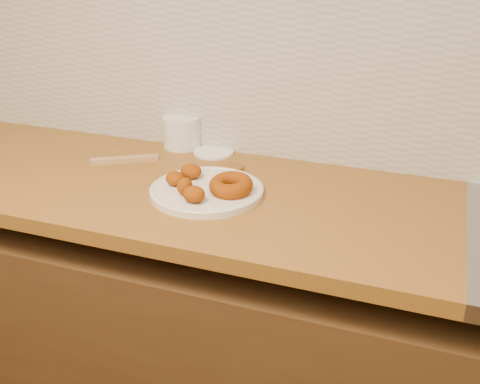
% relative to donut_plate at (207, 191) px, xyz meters
% --- Properties ---
extents(wall_back, '(4.00, 0.02, 2.70)m').
position_rel_donut_plate_xyz_m(wall_back, '(0.14, 0.34, 0.44)').
color(wall_back, tan).
rests_on(wall_back, ground).
extents(base_cabinet, '(3.60, 0.60, 0.77)m').
position_rel_donut_plate_xyz_m(base_cabinet, '(0.14, 0.03, -0.52)').
color(base_cabinet, '#4A2F17').
rests_on(base_cabinet, floor).
extents(butcher_block, '(2.30, 0.62, 0.04)m').
position_rel_donut_plate_xyz_m(butcher_block, '(-0.51, 0.03, -0.03)').
color(butcher_block, olive).
rests_on(butcher_block, base_cabinet).
extents(backsplash, '(3.60, 0.02, 0.60)m').
position_rel_donut_plate_xyz_m(backsplash, '(0.14, 0.33, 0.29)').
color(backsplash, '#B7B3A4').
rests_on(backsplash, wall_back).
extents(donut_plate, '(0.30, 0.30, 0.02)m').
position_rel_donut_plate_xyz_m(donut_plate, '(0.00, 0.00, 0.00)').
color(donut_plate, silver).
rests_on(donut_plate, butcher_block).
extents(ring_donut, '(0.12, 0.12, 0.05)m').
position_rel_donut_plate_xyz_m(ring_donut, '(0.07, -0.00, 0.03)').
color(ring_donut, '#903C09').
rests_on(ring_donut, donut_plate).
extents(fried_dough_chunks, '(0.17, 0.20, 0.04)m').
position_rel_donut_plate_xyz_m(fried_dough_chunks, '(-0.05, -0.02, 0.03)').
color(fried_dough_chunks, '#903C09').
rests_on(fried_dough_chunks, donut_plate).
extents(plastic_tub, '(0.15, 0.15, 0.10)m').
position_rel_donut_plate_xyz_m(plastic_tub, '(-0.22, 0.31, 0.04)').
color(plastic_tub, silver).
rests_on(plastic_tub, butcher_block).
extents(tub_lid, '(0.14, 0.14, 0.01)m').
position_rel_donut_plate_xyz_m(tub_lid, '(-0.10, 0.28, -0.00)').
color(tub_lid, white).
rests_on(tub_lid, butcher_block).
extents(brass_jar_lid, '(0.09, 0.09, 0.01)m').
position_rel_donut_plate_xyz_m(brass_jar_lid, '(-0.00, 0.18, -0.00)').
color(brass_jar_lid, '#A87427').
rests_on(brass_jar_lid, butcher_block).
extents(wooden_utensil, '(0.18, 0.12, 0.02)m').
position_rel_donut_plate_xyz_m(wooden_utensil, '(-0.32, 0.12, -0.00)').
color(wooden_utensil, '#A98354').
rests_on(wooden_utensil, butcher_block).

